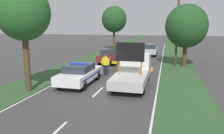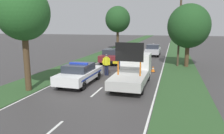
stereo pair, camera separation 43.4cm
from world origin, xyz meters
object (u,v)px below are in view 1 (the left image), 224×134
Objects in this scene: work_truck at (133,70)px; queued_car_sedan_silver at (150,50)px; police_officer at (106,63)px; roadside_tree_near_left at (23,13)px; roadside_tree_mid_left at (114,19)px; police_car at (80,74)px; queued_car_wagon_maroon at (110,56)px; roadside_tree_near_right at (186,26)px; pedestrian_civilian at (122,64)px; traffic_cone_near_police at (152,69)px; traffic_cone_centre_front at (83,71)px; traffic_cone_near_truck at (136,67)px; road_barrier at (117,63)px; utility_pole at (177,25)px.

queued_car_sedan_silver is (-0.03, 15.33, -0.18)m from work_truck.
police_officer is 0.27× the size of roadside_tree_near_left.
queued_car_sedan_silver is at bearing -41.20° from roadside_tree_mid_left.
queued_car_sedan_silver is 9.54m from roadside_tree_mid_left.
police_car is 22.43m from roadside_tree_mid_left.
queued_car_wagon_maroon reaches higher than queued_car_sedan_silver.
roadside_tree_near_right is (10.09, 11.30, -0.78)m from roadside_tree_near_left.
pedestrian_civilian is 19.38m from roadside_tree_mid_left.
queued_car_wagon_maroon is at bearing -61.99° from work_truck.
traffic_cone_near_police is (4.65, 5.41, -0.48)m from police_car.
queued_car_sedan_silver reaches higher than traffic_cone_near_police.
traffic_cone_near_police is 0.12× the size of queued_car_wagon_maroon.
traffic_cone_centre_front is 4.93m from traffic_cone_near_truck.
traffic_cone_near_police is 0.08× the size of roadside_tree_mid_left.
traffic_cone_centre_front is (-3.14, -0.90, -0.60)m from pedestrian_civilian.
road_barrier is at bearing 56.67° from roadside_tree_near_left.
roadside_tree_near_left is at bearing -129.32° from utility_pole.
police_car is at bearing -130.74° from roadside_tree_near_right.
utility_pole is at bearing -53.59° from roadside_tree_mid_left.
roadside_tree_mid_left is (-5.09, 18.25, 4.11)m from pedestrian_civilian.
work_truck reaches higher than queued_car_wagon_maroon.
police_car is at bearing -82.72° from roadside_tree_mid_left.
road_barrier is at bearing -136.03° from utility_pole.
traffic_cone_centre_front is 6.40m from queued_car_wagon_maroon.
police_car is 5.33m from roadside_tree_near_left.
road_barrier is 3.21m from traffic_cone_near_police.
roadside_tree_near_left is 0.90× the size of roadside_tree_mid_left.
traffic_cone_centre_front is (-4.50, 1.80, -0.63)m from work_truck.
queued_car_wagon_maroon is 12.36m from roadside_tree_near_left.
roadside_tree_mid_left is (-2.79, 21.83, 4.31)m from police_car.
utility_pole is at bearing 58.12° from traffic_cone_near_police.
roadside_tree_mid_left reaches higher than traffic_cone_near_police.
traffic_cone_near_police is (0.99, 4.53, -0.71)m from work_truck.
police_car is 12.14m from roadside_tree_near_right.
police_officer is at bearing -135.67° from road_barrier.
roadside_tree_near_right is at bearing -113.29° from work_truck.
traffic_cone_near_police is (2.35, 1.82, -0.68)m from pedestrian_civilian.
traffic_cone_near_police is 6.13m from traffic_cone_centre_front.
traffic_cone_centre_front is at bearing -153.58° from traffic_cone_near_police.
pedestrian_civilian is 2.17m from traffic_cone_near_truck.
police_officer is at bearing 68.04° from police_car.
pedestrian_civilian is 2.28× the size of traffic_cone_near_truck.
police_officer is 2.47× the size of traffic_cone_centre_front.
road_barrier is at bearing -135.68° from traffic_cone_near_truck.
traffic_cone_centre_front reaches higher than traffic_cone_near_police.
roadside_tree_near_right is 0.85× the size of roadside_tree_mid_left.
roadside_tree_near_left is 24.28m from roadside_tree_mid_left.
roadside_tree_near_left reaches higher than traffic_cone_centre_front.
traffic_cone_near_truck is (-1.40, 0.04, 0.08)m from traffic_cone_near_police.
police_car is at bearing -130.69° from traffic_cone_near_police.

